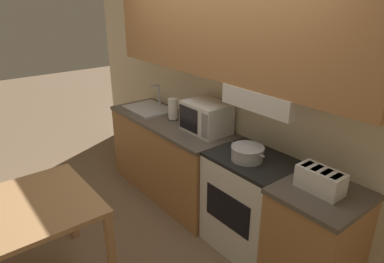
{
  "coord_description": "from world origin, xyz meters",
  "views": [
    {
      "loc": [
        2.23,
        -2.27,
        2.18
      ],
      "look_at": [
        0.05,
        -0.54,
        1.05
      ],
      "focal_mm": 32.0,
      "sensor_mm": 36.0,
      "label": 1
    }
  ],
  "objects_px": {
    "cooking_pot": "(247,153)",
    "toaster": "(320,180)",
    "dining_table": "(38,215)",
    "stove_range": "(249,204)",
    "paper_towel_roll": "(173,109)",
    "sink_basin": "(149,108)",
    "microwave": "(206,117)"
  },
  "relations": [
    {
      "from": "stove_range",
      "to": "toaster",
      "type": "relative_size",
      "value": 2.74
    },
    {
      "from": "stove_range",
      "to": "dining_table",
      "type": "height_order",
      "value": "stove_range"
    },
    {
      "from": "cooking_pot",
      "to": "sink_basin",
      "type": "bearing_deg",
      "value": 178.28
    },
    {
      "from": "cooking_pot",
      "to": "microwave",
      "type": "distance_m",
      "value": 0.7
    },
    {
      "from": "toaster",
      "to": "dining_table",
      "type": "distance_m",
      "value": 2.07
    },
    {
      "from": "paper_towel_roll",
      "to": "dining_table",
      "type": "bearing_deg",
      "value": -73.02
    },
    {
      "from": "stove_range",
      "to": "toaster",
      "type": "bearing_deg",
      "value": -2.04
    },
    {
      "from": "cooking_pot",
      "to": "microwave",
      "type": "bearing_deg",
      "value": 168.6
    },
    {
      "from": "cooking_pot",
      "to": "sink_basin",
      "type": "relative_size",
      "value": 0.65
    },
    {
      "from": "paper_towel_roll",
      "to": "toaster",
      "type": "bearing_deg",
      "value": -1.41
    },
    {
      "from": "cooking_pot",
      "to": "sink_basin",
      "type": "distance_m",
      "value": 1.62
    },
    {
      "from": "stove_range",
      "to": "microwave",
      "type": "relative_size",
      "value": 2.02
    },
    {
      "from": "microwave",
      "to": "cooking_pot",
      "type": "bearing_deg",
      "value": -11.4
    },
    {
      "from": "dining_table",
      "to": "stove_range",
      "type": "bearing_deg",
      "value": 66.14
    },
    {
      "from": "stove_range",
      "to": "microwave",
      "type": "distance_m",
      "value": 0.92
    },
    {
      "from": "toaster",
      "to": "microwave",
      "type": "bearing_deg",
      "value": 175.78
    },
    {
      "from": "microwave",
      "to": "paper_towel_roll",
      "type": "distance_m",
      "value": 0.49
    },
    {
      "from": "cooking_pot",
      "to": "dining_table",
      "type": "xyz_separation_m",
      "value": [
        -0.69,
        -1.51,
        -0.32
      ]
    },
    {
      "from": "toaster",
      "to": "sink_basin",
      "type": "relative_size",
      "value": 0.6
    },
    {
      "from": "cooking_pot",
      "to": "paper_towel_roll",
      "type": "height_order",
      "value": "paper_towel_roll"
    },
    {
      "from": "stove_range",
      "to": "paper_towel_roll",
      "type": "height_order",
      "value": "paper_towel_roll"
    },
    {
      "from": "microwave",
      "to": "dining_table",
      "type": "relative_size",
      "value": 0.49
    },
    {
      "from": "dining_table",
      "to": "toaster",
      "type": "bearing_deg",
      "value": 49.43
    },
    {
      "from": "paper_towel_roll",
      "to": "sink_basin",
      "type": "bearing_deg",
      "value": -175.39
    },
    {
      "from": "microwave",
      "to": "paper_towel_roll",
      "type": "relative_size",
      "value": 1.92
    },
    {
      "from": "cooking_pot",
      "to": "toaster",
      "type": "height_order",
      "value": "toaster"
    },
    {
      "from": "stove_range",
      "to": "cooking_pot",
      "type": "bearing_deg",
      "value": -98.53
    },
    {
      "from": "toaster",
      "to": "paper_towel_roll",
      "type": "xyz_separation_m",
      "value": [
        -1.81,
        0.04,
        0.03
      ]
    },
    {
      "from": "microwave",
      "to": "sink_basin",
      "type": "distance_m",
      "value": 0.95
    },
    {
      "from": "toaster",
      "to": "sink_basin",
      "type": "bearing_deg",
      "value": 179.78
    },
    {
      "from": "stove_range",
      "to": "dining_table",
      "type": "bearing_deg",
      "value": -113.86
    },
    {
      "from": "cooking_pot",
      "to": "dining_table",
      "type": "distance_m",
      "value": 1.69
    }
  ]
}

